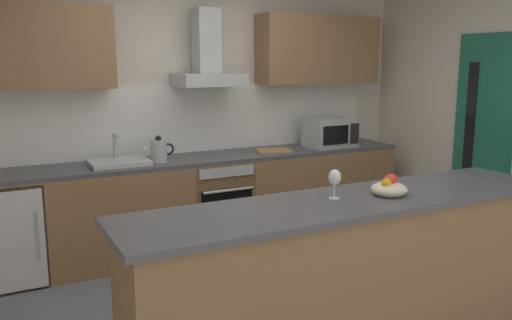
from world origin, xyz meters
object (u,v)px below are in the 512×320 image
at_px(range_hood, 208,62).
at_px(wine_glass, 335,179).
at_px(fruit_bowl, 389,188).
at_px(chopping_board, 273,150).
at_px(sink, 119,161).
at_px(kettle, 159,150).
at_px(microwave, 330,132).
at_px(refrigerator, 6,233).
at_px(oven, 215,201).

height_order(range_hood, wine_glass, range_hood).
bearing_deg(fruit_bowl, chopping_board, 79.64).
distance_m(sink, kettle, 0.36).
relative_size(sink, range_hood, 0.69).
distance_m(fruit_bowl, chopping_board, 2.19).
relative_size(range_hood, wine_glass, 4.05).
height_order(microwave, fruit_bowl, microwave).
xyz_separation_m(range_hood, wine_glass, (-0.12, -2.22, -0.67)).
height_order(refrigerator, range_hood, range_hood).
relative_size(microwave, kettle, 1.73).
distance_m(refrigerator, range_hood, 2.30).
height_order(kettle, fruit_bowl, kettle).
distance_m(refrigerator, microwave, 3.22).
height_order(microwave, kettle, microwave).
xyz_separation_m(microwave, range_hood, (-1.32, 0.16, 0.74)).
height_order(oven, chopping_board, chopping_board).
xyz_separation_m(oven, chopping_board, (0.63, -0.02, 0.45)).
bearing_deg(oven, range_hood, 90.00).
xyz_separation_m(microwave, fruit_bowl, (-1.08, -2.14, -0.01)).
distance_m(oven, refrigerator, 1.85).
bearing_deg(oven, chopping_board, -2.17).
bearing_deg(refrigerator, sink, 0.84).
bearing_deg(chopping_board, kettle, -179.51).
bearing_deg(chopping_board, sink, 178.70).
distance_m(microwave, fruit_bowl, 2.40).
height_order(oven, refrigerator, oven).
distance_m(oven, wine_glass, 2.20).
bearing_deg(wine_glass, refrigerator, 129.57).
xyz_separation_m(refrigerator, wine_glass, (1.73, -2.09, 0.69)).
xyz_separation_m(range_hood, chopping_board, (0.63, -0.15, -0.88)).
distance_m(refrigerator, chopping_board, 2.52).
bearing_deg(fruit_bowl, range_hood, 95.78).
distance_m(oven, fruit_bowl, 2.26).
bearing_deg(kettle, range_hood, 16.39).
distance_m(refrigerator, wine_glass, 2.80).
distance_m(refrigerator, kettle, 1.42).
relative_size(refrigerator, fruit_bowl, 3.86).
xyz_separation_m(wine_glass, fruit_bowl, (0.35, -0.08, -0.08)).
height_order(oven, fruit_bowl, fruit_bowl).
bearing_deg(microwave, fruit_bowl, -116.84).
height_order(kettle, wine_glass, wine_glass).
relative_size(kettle, fruit_bowl, 1.31).
distance_m(microwave, chopping_board, 0.71).
bearing_deg(range_hood, oven, -90.00).
relative_size(kettle, chopping_board, 0.85).
relative_size(oven, wine_glass, 4.50).
distance_m(wine_glass, fruit_bowl, 0.37).
xyz_separation_m(sink, chopping_board, (1.53, -0.03, -0.02)).
xyz_separation_m(sink, range_hood, (0.91, 0.12, 0.86)).
xyz_separation_m(refrigerator, microwave, (3.16, -0.03, 0.62)).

